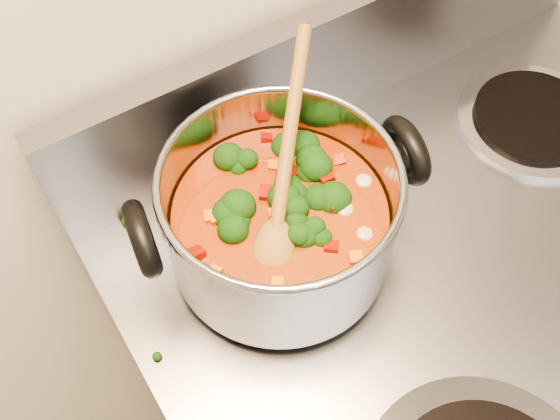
% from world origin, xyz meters
% --- Properties ---
extents(electric_range, '(0.76, 0.69, 1.08)m').
position_xyz_m(electric_range, '(-0.06, 1.16, 0.47)').
color(electric_range, gray).
rests_on(electric_range, ground).
extents(stockpot, '(0.30, 0.23, 0.14)m').
position_xyz_m(stockpot, '(-0.25, 1.32, 1.00)').
color(stockpot, '#999AA1').
rests_on(stockpot, electric_range).
extents(wooden_spoon, '(0.19, 0.21, 0.11)m').
position_xyz_m(wooden_spoon, '(-0.24, 1.33, 1.03)').
color(wooden_spoon, brown).
rests_on(wooden_spoon, stockpot).
extents(cooktop_crumbs, '(0.20, 0.25, 0.01)m').
position_xyz_m(cooktop_crumbs, '(-0.14, 1.37, 0.92)').
color(cooktop_crumbs, black).
rests_on(cooktop_crumbs, electric_range).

